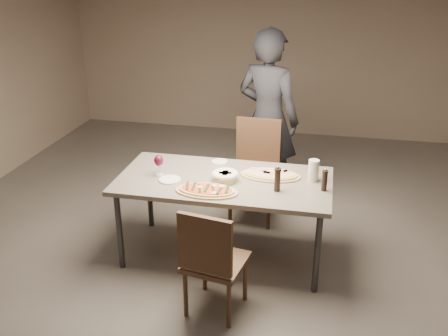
% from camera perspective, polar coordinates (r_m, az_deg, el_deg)
% --- Properties ---
extents(room, '(7.00, 7.00, 7.00)m').
position_cam_1_polar(room, '(3.98, 0.00, 7.29)').
color(room, '#5B554F').
rests_on(room, ground).
extents(dining_table, '(1.80, 0.90, 0.75)m').
position_cam_1_polar(dining_table, '(4.23, 0.00, -1.96)').
color(dining_table, '#70675C').
rests_on(dining_table, ground).
extents(zucchini_pizza, '(0.51, 0.28, 0.05)m').
position_cam_1_polar(zucchini_pizza, '(3.97, -1.98, -2.57)').
color(zucchini_pizza, tan).
rests_on(zucchini_pizza, dining_table).
extents(ham_pizza, '(0.51, 0.28, 0.04)m').
position_cam_1_polar(ham_pizza, '(4.27, 5.31, -0.77)').
color(ham_pizza, tan).
rests_on(ham_pizza, dining_table).
extents(bread_basket, '(0.22, 0.22, 0.08)m').
position_cam_1_polar(bread_basket, '(4.16, 0.13, -0.86)').
color(bread_basket, '#F5EFC7').
rests_on(bread_basket, dining_table).
extents(oil_dish, '(0.14, 0.14, 0.02)m').
position_cam_1_polar(oil_dish, '(4.53, -0.49, 0.70)').
color(oil_dish, white).
rests_on(oil_dish, dining_table).
extents(pepper_mill_left, '(0.06, 0.06, 0.22)m').
position_cam_1_polar(pepper_mill_left, '(3.98, 6.13, -1.29)').
color(pepper_mill_left, black).
rests_on(pepper_mill_left, dining_table).
extents(pepper_mill_right, '(0.05, 0.05, 0.19)m').
position_cam_1_polar(pepper_mill_right, '(4.05, 11.42, -1.38)').
color(pepper_mill_right, black).
rests_on(pepper_mill_right, dining_table).
extents(carafe, '(0.09, 0.09, 0.18)m').
position_cam_1_polar(carafe, '(4.21, 10.19, -0.28)').
color(carafe, silver).
rests_on(carafe, dining_table).
extents(wine_glass, '(0.08, 0.08, 0.18)m').
position_cam_1_polar(wine_glass, '(4.27, -7.47, 0.77)').
color(wine_glass, silver).
rests_on(wine_glass, dining_table).
extents(side_plate, '(0.18, 0.18, 0.01)m').
position_cam_1_polar(side_plate, '(4.20, -6.20, -1.34)').
color(side_plate, white).
rests_on(side_plate, dining_table).
extents(chair_near, '(0.49, 0.49, 0.88)m').
position_cam_1_polar(chair_near, '(3.62, -1.47, -10.24)').
color(chair_near, '#442C1C').
rests_on(chair_near, ground).
extents(chair_far, '(0.49, 0.49, 1.00)m').
position_cam_1_polar(chair_far, '(5.02, 3.64, 0.50)').
color(chair_far, '#442C1C').
rests_on(chair_far, ground).
extents(diner, '(0.79, 0.65, 1.86)m').
position_cam_1_polar(diner, '(5.20, 5.03, 5.60)').
color(diner, black).
rests_on(diner, ground).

